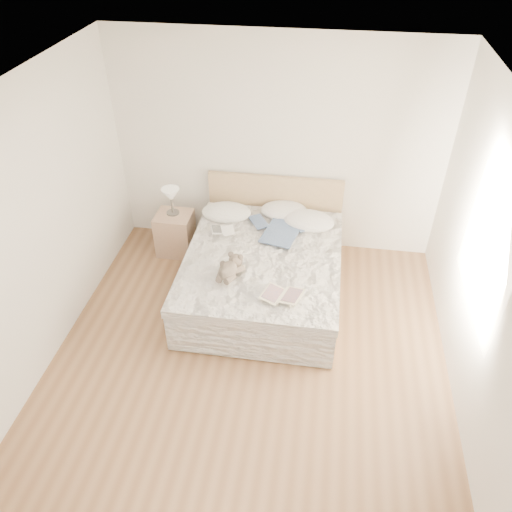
% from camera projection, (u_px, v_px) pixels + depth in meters
% --- Properties ---
extents(floor, '(4.00, 4.50, 0.00)m').
position_uv_depth(floor, '(247.00, 368.00, 5.04)').
color(floor, brown).
rests_on(floor, ground).
extents(ceiling, '(4.00, 4.50, 0.00)m').
position_uv_depth(ceiling, '(243.00, 108.00, 3.39)').
color(ceiling, white).
rests_on(ceiling, ground).
extents(wall_back, '(4.00, 0.02, 2.70)m').
position_uv_depth(wall_back, '(277.00, 148.00, 5.98)').
color(wall_back, white).
rests_on(wall_back, ground).
extents(wall_left, '(0.02, 4.50, 2.70)m').
position_uv_depth(wall_left, '(25.00, 242.00, 4.46)').
color(wall_left, white).
rests_on(wall_left, ground).
extents(wall_right, '(0.02, 4.50, 2.70)m').
position_uv_depth(wall_right, '(492.00, 287.00, 3.97)').
color(wall_right, white).
rests_on(wall_right, ground).
extents(window, '(0.02, 1.30, 1.10)m').
position_uv_depth(window, '(486.00, 254.00, 4.15)').
color(window, white).
rests_on(window, wall_right).
extents(bed, '(1.72, 2.14, 1.00)m').
position_uv_depth(bed, '(264.00, 271.00, 5.79)').
color(bed, tan).
rests_on(bed, floor).
extents(nightstand, '(0.45, 0.40, 0.56)m').
position_uv_depth(nightstand, '(175.00, 233.00, 6.43)').
color(nightstand, tan).
rests_on(nightstand, floor).
extents(table_lamp, '(0.22, 0.22, 0.35)m').
position_uv_depth(table_lamp, '(171.00, 196.00, 6.14)').
color(table_lamp, '#49453F').
rests_on(table_lamp, nightstand).
extents(pillow_left, '(0.64, 0.46, 0.18)m').
position_uv_depth(pillow_left, '(227.00, 212.00, 6.16)').
color(pillow_left, white).
rests_on(pillow_left, bed).
extents(pillow_middle, '(0.61, 0.46, 0.17)m').
position_uv_depth(pillow_middle, '(284.00, 210.00, 6.20)').
color(pillow_middle, white).
rests_on(pillow_middle, bed).
extents(pillow_right, '(0.67, 0.51, 0.19)m').
position_uv_depth(pillow_right, '(309.00, 221.00, 6.01)').
color(pillow_right, white).
rests_on(pillow_right, bed).
extents(blouse, '(0.72, 0.75, 0.02)m').
position_uv_depth(blouse, '(281.00, 232.00, 5.84)').
color(blouse, '#374B71').
rests_on(blouse, bed).
extents(photo_book, '(0.33, 0.28, 0.02)m').
position_uv_depth(photo_book, '(223.00, 231.00, 5.86)').
color(photo_book, white).
rests_on(photo_book, bed).
extents(childrens_book, '(0.46, 0.38, 0.03)m').
position_uv_depth(childrens_book, '(282.00, 295.00, 4.97)').
color(childrens_book, '#F8F0C7').
rests_on(childrens_book, bed).
extents(teddy_bear, '(0.31, 0.39, 0.18)m').
position_uv_depth(teddy_bear, '(228.00, 275.00, 5.18)').
color(teddy_bear, brown).
rests_on(teddy_bear, bed).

